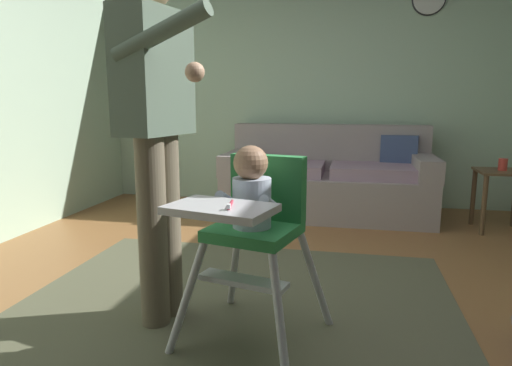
# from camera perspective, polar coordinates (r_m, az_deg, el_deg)

# --- Properties ---
(ground) EXTENTS (6.08, 6.79, 0.10)m
(ground) POSITION_cam_1_polar(r_m,az_deg,el_deg) (2.56, 1.78, -16.09)
(ground) COLOR #956137
(wall_far) EXTENTS (5.28, 0.06, 2.54)m
(wall_far) POSITION_cam_1_polar(r_m,az_deg,el_deg) (4.91, 7.32, 12.26)
(wall_far) COLOR #AECBB0
(wall_far) RESTS_ON ground
(area_rug) EXTENTS (2.35, 2.36, 0.01)m
(area_rug) POSITION_cam_1_polar(r_m,az_deg,el_deg) (2.37, -3.72, -17.01)
(area_rug) COLOR #565640
(area_rug) RESTS_ON ground
(couch) EXTENTS (1.95, 0.86, 0.86)m
(couch) POSITION_cam_1_polar(r_m,az_deg,el_deg) (4.44, 9.08, 0.29)
(couch) COLOR gray
(couch) RESTS_ON ground
(high_chair) EXTENTS (0.73, 0.82, 0.91)m
(high_chair) POSITION_cam_1_polar(r_m,az_deg,el_deg) (2.00, -0.33, -3.54)
(high_chair) COLOR silver
(high_chair) RESTS_ON ground
(adult_standing) EXTENTS (0.51, 0.56, 1.69)m
(adult_standing) POSITION_cam_1_polar(r_m,az_deg,el_deg) (2.20, -12.35, 6.65)
(adult_standing) COLOR #70634D
(adult_standing) RESTS_ON ground
(side_table) EXTENTS (0.40, 0.40, 0.52)m
(side_table) POSITION_cam_1_polar(r_m,az_deg,el_deg) (4.33, 28.54, -0.43)
(side_table) COLOR brown
(side_table) RESTS_ON ground
(sippy_cup) EXTENTS (0.07, 0.07, 0.10)m
(sippy_cup) POSITION_cam_1_polar(r_m,az_deg,el_deg) (4.30, 28.68, 2.06)
(sippy_cup) COLOR #D13D33
(sippy_cup) RESTS_ON side_table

